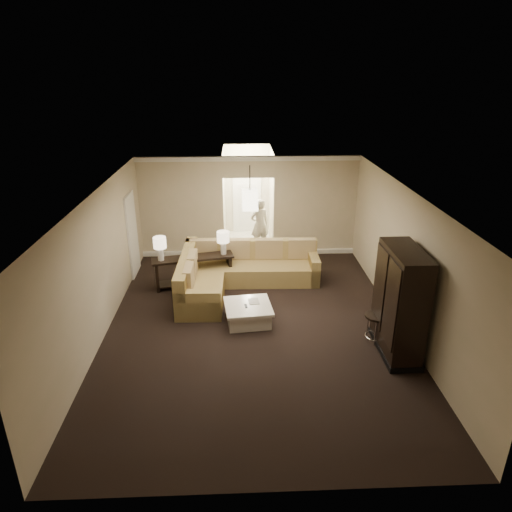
{
  "coord_description": "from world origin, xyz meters",
  "views": [
    {
      "loc": [
        -0.32,
        -8.16,
        4.94
      ],
      "look_at": [
        0.08,
        1.2,
        1.08
      ],
      "focal_mm": 32.0,
      "sensor_mm": 36.0,
      "label": 1
    }
  ],
  "objects_px": {
    "sectional_sofa": "(236,272)",
    "coffee_table": "(248,313)",
    "console_table": "(194,268)",
    "person": "(260,222)",
    "armoire": "(399,305)",
    "drink_table": "(376,322)"
  },
  "relations": [
    {
      "from": "sectional_sofa",
      "to": "drink_table",
      "type": "distance_m",
      "value": 3.68
    },
    {
      "from": "armoire",
      "to": "person",
      "type": "relative_size",
      "value": 1.21
    },
    {
      "from": "sectional_sofa",
      "to": "person",
      "type": "distance_m",
      "value": 2.59
    },
    {
      "from": "console_table",
      "to": "person",
      "type": "bearing_deg",
      "value": 40.55
    },
    {
      "from": "sectional_sofa",
      "to": "coffee_table",
      "type": "xyz_separation_m",
      "value": [
        0.26,
        -1.64,
        -0.2
      ]
    },
    {
      "from": "coffee_table",
      "to": "armoire",
      "type": "bearing_deg",
      "value": -23.68
    },
    {
      "from": "sectional_sofa",
      "to": "armoire",
      "type": "relative_size",
      "value": 1.64
    },
    {
      "from": "console_table",
      "to": "person",
      "type": "xyz_separation_m",
      "value": [
        1.72,
        2.3,
        0.4
      ]
    },
    {
      "from": "armoire",
      "to": "person",
      "type": "bearing_deg",
      "value": 113.26
    },
    {
      "from": "sectional_sofa",
      "to": "person",
      "type": "xyz_separation_m",
      "value": [
        0.7,
        2.45,
        0.45
      ]
    },
    {
      "from": "coffee_table",
      "to": "drink_table",
      "type": "height_order",
      "value": "drink_table"
    },
    {
      "from": "sectional_sofa",
      "to": "console_table",
      "type": "bearing_deg",
      "value": 173.12
    },
    {
      "from": "sectional_sofa",
      "to": "person",
      "type": "bearing_deg",
      "value": 75.34
    },
    {
      "from": "sectional_sofa",
      "to": "armoire",
      "type": "bearing_deg",
      "value": -42.3
    },
    {
      "from": "coffee_table",
      "to": "console_table",
      "type": "xyz_separation_m",
      "value": [
        -1.27,
        1.79,
        0.25
      ]
    },
    {
      "from": "sectional_sofa",
      "to": "person",
      "type": "relative_size",
      "value": 1.98
    },
    {
      "from": "sectional_sofa",
      "to": "console_table",
      "type": "height_order",
      "value": "sectional_sofa"
    },
    {
      "from": "drink_table",
      "to": "person",
      "type": "distance_m",
      "value": 5.34
    },
    {
      "from": "person",
      "to": "armoire",
      "type": "bearing_deg",
      "value": 93.0
    },
    {
      "from": "armoire",
      "to": "person",
      "type": "distance_m",
      "value": 5.75
    },
    {
      "from": "console_table",
      "to": "drink_table",
      "type": "height_order",
      "value": "console_table"
    },
    {
      "from": "console_table",
      "to": "drink_table",
      "type": "xyz_separation_m",
      "value": [
        3.72,
        -2.64,
        -0.04
      ]
    }
  ]
}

